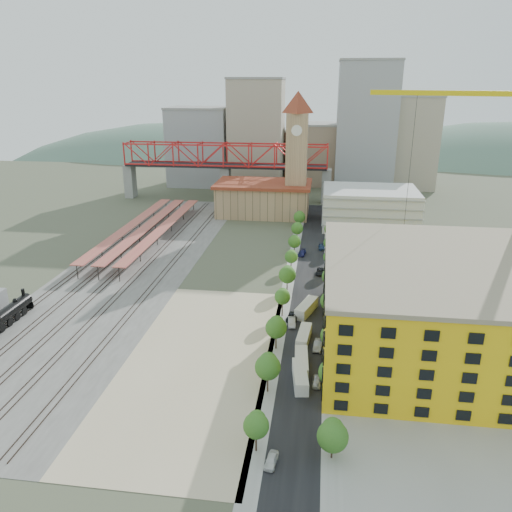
# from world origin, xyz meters

# --- Properties ---
(ground) EXTENTS (400.00, 400.00, 0.00)m
(ground) POSITION_xyz_m (0.00, 0.00, 0.00)
(ground) COLOR #474C38
(ground) RESTS_ON ground
(ballast_strip) EXTENTS (36.00, 165.00, 0.06)m
(ballast_strip) POSITION_xyz_m (-36.00, 17.50, 0.03)
(ballast_strip) COLOR #605E59
(ballast_strip) RESTS_ON ground
(dirt_lot) EXTENTS (28.00, 67.00, 0.06)m
(dirt_lot) POSITION_xyz_m (-4.00, -31.50, 0.03)
(dirt_lot) COLOR tan
(dirt_lot) RESTS_ON ground
(street_asphalt) EXTENTS (12.00, 170.00, 0.06)m
(street_asphalt) POSITION_xyz_m (16.00, 15.00, 0.03)
(street_asphalt) COLOR black
(street_asphalt) RESTS_ON ground
(sidewalk_west) EXTENTS (3.00, 170.00, 0.04)m
(sidewalk_west) POSITION_xyz_m (10.50, 15.00, 0.02)
(sidewalk_west) COLOR gray
(sidewalk_west) RESTS_ON ground
(sidewalk_east) EXTENTS (3.00, 170.00, 0.04)m
(sidewalk_east) POSITION_xyz_m (21.50, 15.00, 0.02)
(sidewalk_east) COLOR gray
(sidewalk_east) RESTS_ON ground
(construction_pad) EXTENTS (50.00, 90.00, 0.06)m
(construction_pad) POSITION_xyz_m (45.00, -20.00, 0.03)
(construction_pad) COLOR gray
(construction_pad) RESTS_ON ground
(rail_tracks) EXTENTS (26.56, 160.00, 0.18)m
(rail_tracks) POSITION_xyz_m (-37.80, 17.50, 0.15)
(rail_tracks) COLOR #382B23
(rail_tracks) RESTS_ON ground
(platform_canopies) EXTENTS (16.00, 80.00, 4.12)m
(platform_canopies) POSITION_xyz_m (-41.00, 45.00, 3.99)
(platform_canopies) COLOR #B26344
(platform_canopies) RESTS_ON ground
(station_hall) EXTENTS (38.00, 24.00, 13.10)m
(station_hall) POSITION_xyz_m (-5.00, 82.00, 6.67)
(station_hall) COLOR tan
(station_hall) RESTS_ON ground
(clock_tower) EXTENTS (12.00, 12.00, 52.00)m
(clock_tower) POSITION_xyz_m (8.00, 79.99, 28.70)
(clock_tower) COLOR tan
(clock_tower) RESTS_ON ground
(parking_garage) EXTENTS (34.00, 26.00, 14.00)m
(parking_garage) POSITION_xyz_m (36.00, 70.00, 7.00)
(parking_garage) COLOR silver
(parking_garage) RESTS_ON ground
(truss_bridge) EXTENTS (94.00, 9.60, 25.60)m
(truss_bridge) POSITION_xyz_m (-25.00, 105.00, 18.86)
(truss_bridge) COLOR gray
(truss_bridge) RESTS_ON ground
(construction_building) EXTENTS (44.60, 50.60, 18.80)m
(construction_building) POSITION_xyz_m (42.00, -20.00, 9.41)
(construction_building) COLOR #EBAC13
(construction_building) RESTS_ON ground
(street_trees) EXTENTS (15.40, 124.40, 8.00)m
(street_trees) POSITION_xyz_m (16.00, 5.00, 0.00)
(street_trees) COLOR #26631D
(street_trees) RESTS_ON ground
(skyline) EXTENTS (133.00, 46.00, 60.00)m
(skyline) POSITION_xyz_m (7.47, 142.31, 22.81)
(skyline) COLOR #9EA0A3
(skyline) RESTS_ON ground
(distant_hills) EXTENTS (647.00, 264.00, 227.00)m
(distant_hills) POSITION_xyz_m (45.28, 260.00, -79.54)
(distant_hills) COLOR #4C6B59
(distant_hills) RESTS_ON ground
(locomotive) EXTENTS (3.13, 24.18, 6.04)m
(locomotive) POSITION_xyz_m (-50.00, -24.57, 2.26)
(locomotive) COLOR black
(locomotive) RESTS_ON ground
(site_trailer_a) EXTENTS (3.51, 9.29, 2.48)m
(site_trailer_a) POSITION_xyz_m (16.00, -36.52, 1.24)
(site_trailer_a) COLOR silver
(site_trailer_a) RESTS_ON ground
(site_trailer_b) EXTENTS (3.01, 9.20, 2.48)m
(site_trailer_b) POSITION_xyz_m (16.00, -31.71, 1.24)
(site_trailer_b) COLOR silver
(site_trailer_b) RESTS_ON ground
(site_trailer_c) EXTENTS (3.10, 8.94, 2.40)m
(site_trailer_c) POSITION_xyz_m (16.00, -21.44, 1.20)
(site_trailer_c) COLOR silver
(site_trailer_c) RESTS_ON ground
(site_trailer_d) EXTENTS (5.33, 9.73, 2.58)m
(site_trailer_d) POSITION_xyz_m (16.00, -7.67, 1.29)
(site_trailer_d) COLOR silver
(site_trailer_d) RESTS_ON ground
(car_0) EXTENTS (2.09, 4.04, 1.31)m
(car_0) POSITION_xyz_m (13.00, -57.42, 0.66)
(car_0) COLOR silver
(car_0) RESTS_ON ground
(car_1) EXTENTS (2.09, 4.77, 1.53)m
(car_1) POSITION_xyz_m (13.00, -14.35, 0.76)
(car_1) COLOR #A09FA4
(car_1) RESTS_ON ground
(car_2) EXTENTS (3.05, 5.41, 1.43)m
(car_2) POSITION_xyz_m (13.00, -11.79, 0.71)
(car_2) COLOR black
(car_2) RESTS_ON ground
(car_3) EXTENTS (2.73, 5.28, 1.46)m
(car_3) POSITION_xyz_m (13.00, 33.27, 0.73)
(car_3) COLOR navy
(car_3) RESTS_ON ground
(car_4) EXTENTS (1.57, 3.86, 1.31)m
(car_4) POSITION_xyz_m (19.00, -36.83, 0.66)
(car_4) COLOR beige
(car_4) RESTS_ON ground
(car_5) EXTENTS (2.15, 4.91, 1.57)m
(car_5) POSITION_xyz_m (19.00, -23.96, 0.78)
(car_5) COLOR gray
(car_5) RESTS_ON ground
(car_6) EXTENTS (2.84, 5.37, 1.44)m
(car_6) POSITION_xyz_m (19.00, 17.84, 0.72)
(car_6) COLOR black
(car_6) RESTS_ON ground
(car_7) EXTENTS (2.12, 4.87, 1.39)m
(car_7) POSITION_xyz_m (19.00, 40.12, 0.70)
(car_7) COLOR navy
(car_7) RESTS_ON ground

